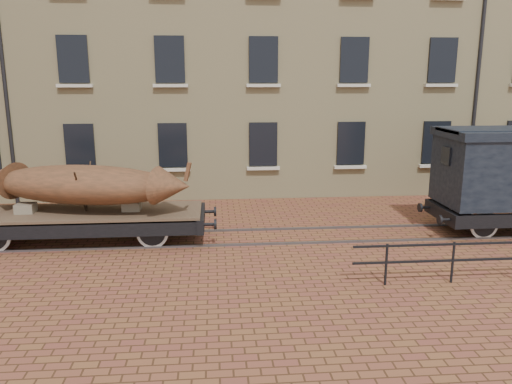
{
  "coord_description": "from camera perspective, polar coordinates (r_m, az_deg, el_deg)",
  "views": [
    {
      "loc": [
        -0.93,
        -14.38,
        4.7
      ],
      "look_at": [
        0.34,
        0.5,
        1.3
      ],
      "focal_mm": 35.0,
      "sensor_mm": 36.0,
      "label": 1
    }
  ],
  "objects": [
    {
      "name": "warehouse_cream",
      "position": [
        24.79,
        4.49,
        18.11
      ],
      "size": [
        40.0,
        10.19,
        14.0
      ],
      "color": "beige",
      "rests_on": "ground"
    },
    {
      "name": "flatcar_wagon",
      "position": [
        15.42,
        -19.48,
        -2.78
      ],
      "size": [
        7.94,
        2.15,
        1.2
      ],
      "color": "#452E22",
      "rests_on": "ground"
    },
    {
      "name": "ground",
      "position": [
        15.16,
        -1.12,
        -5.24
      ],
      "size": [
        90.0,
        90.0,
        0.0
      ],
      "primitive_type": "plane",
      "color": "brown"
    },
    {
      "name": "iron_boat",
      "position": [
        15.15,
        -19.04,
        0.83
      ],
      "size": [
        6.34,
        3.01,
        1.54
      ],
      "color": "brown",
      "rests_on": "flatcar_wagon"
    },
    {
      "name": "rail_track",
      "position": [
        15.15,
        -1.12,
        -5.13
      ],
      "size": [
        30.0,
        1.52,
        0.06
      ],
      "color": "#59595E",
      "rests_on": "ground"
    }
  ]
}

